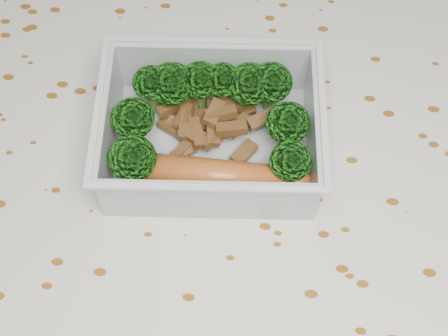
{
  "coord_description": "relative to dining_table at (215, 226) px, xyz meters",
  "views": [
    {
      "loc": [
        0.03,
        -0.22,
        1.19
      ],
      "look_at": [
        0.01,
        0.0,
        0.78
      ],
      "focal_mm": 50.0,
      "sensor_mm": 36.0,
      "label": 1
    }
  ],
  "objects": [
    {
      "name": "dining_table",
      "position": [
        0.0,
        0.0,
        0.0
      ],
      "size": [
        1.4,
        0.9,
        0.75
      ],
      "color": "brown",
      "rests_on": "ground"
    },
    {
      "name": "meat_pile",
      "position": [
        -0.0,
        0.04,
        0.1
      ],
      "size": [
        0.1,
        0.07,
        0.03
      ],
      "color": "brown",
      "rests_on": "lunch_container"
    },
    {
      "name": "tablecloth",
      "position": [
        0.0,
        0.0,
        0.05
      ],
      "size": [
        1.46,
        0.96,
        0.19
      ],
      "color": "silver",
      "rests_on": "dining_table"
    },
    {
      "name": "sausage",
      "position": [
        0.0,
        -0.0,
        0.11
      ],
      "size": [
        0.15,
        0.03,
        0.03
      ],
      "color": "#AF5522",
      "rests_on": "lunch_container"
    },
    {
      "name": "lunch_container",
      "position": [
        -0.0,
        0.03,
        0.11
      ],
      "size": [
        0.18,
        0.14,
        0.06
      ],
      "color": "silver",
      "rests_on": "tablecloth"
    },
    {
      "name": "broccoli_florets",
      "position": [
        -0.01,
        0.05,
        0.12
      ],
      "size": [
        0.15,
        0.11,
        0.05
      ],
      "color": "#608C3F",
      "rests_on": "lunch_container"
    }
  ]
}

